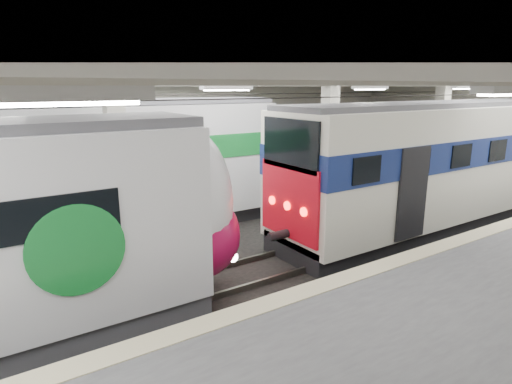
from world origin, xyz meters
TOP-DOWN VIEW (x-y plane):
  - station_hall at (0.00, -1.74)m, footprint 36.00×24.00m
  - older_rer at (7.51, 0.00)m, footprint 13.58×3.00m
  - far_train at (-3.96, 5.50)m, footprint 14.43×3.19m

SIDE VIEW (x-z plane):
  - older_rer at x=7.51m, z-range 0.11..4.58m
  - far_train at x=-3.96m, z-range 0.08..4.65m
  - station_hall at x=0.00m, z-range 0.37..6.12m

